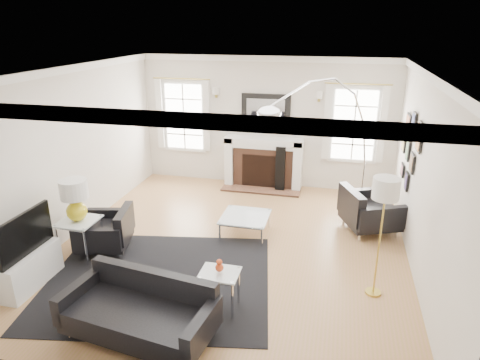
% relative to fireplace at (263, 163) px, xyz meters
% --- Properties ---
extents(floor, '(6.00, 6.00, 0.00)m').
position_rel_fireplace_xyz_m(floor, '(0.00, -2.79, -0.54)').
color(floor, '#A97F47').
rests_on(floor, ground).
extents(back_wall, '(5.50, 0.04, 2.80)m').
position_rel_fireplace_xyz_m(back_wall, '(0.00, 0.21, 0.86)').
color(back_wall, silver).
rests_on(back_wall, floor).
extents(front_wall, '(5.50, 0.04, 2.80)m').
position_rel_fireplace_xyz_m(front_wall, '(0.00, -5.79, 0.86)').
color(front_wall, silver).
rests_on(front_wall, floor).
extents(left_wall, '(0.04, 6.00, 2.80)m').
position_rel_fireplace_xyz_m(left_wall, '(-2.75, -2.79, 0.86)').
color(left_wall, silver).
rests_on(left_wall, floor).
extents(right_wall, '(0.04, 6.00, 2.80)m').
position_rel_fireplace_xyz_m(right_wall, '(2.75, -2.79, 0.86)').
color(right_wall, silver).
rests_on(right_wall, floor).
extents(ceiling, '(5.50, 6.00, 0.02)m').
position_rel_fireplace_xyz_m(ceiling, '(0.00, -2.79, 2.26)').
color(ceiling, white).
rests_on(ceiling, back_wall).
extents(crown_molding, '(5.50, 6.00, 0.12)m').
position_rel_fireplace_xyz_m(crown_molding, '(0.00, -2.79, 2.20)').
color(crown_molding, white).
rests_on(crown_molding, back_wall).
extents(fireplace, '(1.70, 0.69, 1.11)m').
position_rel_fireplace_xyz_m(fireplace, '(0.00, 0.00, 0.00)').
color(fireplace, white).
rests_on(fireplace, floor).
extents(mantel_mirror, '(1.05, 0.07, 0.75)m').
position_rel_fireplace_xyz_m(mantel_mirror, '(0.00, 0.16, 1.11)').
color(mantel_mirror, black).
rests_on(mantel_mirror, back_wall).
extents(window_left, '(1.24, 0.15, 1.62)m').
position_rel_fireplace_xyz_m(window_left, '(-1.85, 0.16, 0.92)').
color(window_left, white).
rests_on(window_left, back_wall).
extents(window_right, '(1.24, 0.15, 1.62)m').
position_rel_fireplace_xyz_m(window_right, '(1.85, 0.16, 0.92)').
color(window_right, white).
rests_on(window_right, back_wall).
extents(gallery_wall, '(0.04, 1.73, 1.29)m').
position_rel_fireplace_xyz_m(gallery_wall, '(2.72, -1.50, 0.99)').
color(gallery_wall, black).
rests_on(gallery_wall, right_wall).
extents(tv_unit, '(0.35, 1.00, 1.09)m').
position_rel_fireplace_xyz_m(tv_unit, '(-2.44, -4.49, -0.21)').
color(tv_unit, white).
rests_on(tv_unit, floor).
extents(area_rug, '(3.50, 3.08, 0.01)m').
position_rel_fireplace_xyz_m(area_rug, '(-0.78, -3.97, -0.54)').
color(area_rug, black).
rests_on(area_rug, floor).
extents(sofa, '(1.86, 1.05, 0.58)m').
position_rel_fireplace_xyz_m(sofa, '(-0.50, -5.06, -0.23)').
color(sofa, black).
rests_on(sofa, floor).
extents(armchair_left, '(0.93, 1.00, 0.58)m').
position_rel_fireplace_xyz_m(armchair_left, '(-1.89, -3.34, -0.22)').
color(armchair_left, black).
rests_on(armchair_left, floor).
extents(armchair_right, '(1.15, 1.21, 0.65)m').
position_rel_fireplace_xyz_m(armchair_right, '(2.14, -1.70, -0.18)').
color(armchair_right, black).
rests_on(armchair_right, floor).
extents(coffee_table, '(0.79, 0.79, 0.35)m').
position_rel_fireplace_xyz_m(coffee_table, '(0.12, -2.34, -0.22)').
color(coffee_table, silver).
rests_on(coffee_table, floor).
extents(side_table_left, '(0.56, 0.56, 0.61)m').
position_rel_fireplace_xyz_m(side_table_left, '(-2.20, -3.62, -0.04)').
color(side_table_left, silver).
rests_on(side_table_left, floor).
extents(nesting_table, '(0.49, 0.41, 0.53)m').
position_rel_fireplace_xyz_m(nesting_table, '(0.25, -4.40, -0.12)').
color(nesting_table, silver).
rests_on(nesting_table, floor).
extents(gourd_lamp, '(0.41, 0.41, 0.65)m').
position_rel_fireplace_xyz_m(gourd_lamp, '(-2.20, -3.62, 0.45)').
color(gourd_lamp, yellow).
rests_on(gourd_lamp, side_table_left).
extents(orange_vase, '(0.10, 0.10, 0.17)m').
position_rel_fireplace_xyz_m(orange_vase, '(0.25, -4.40, 0.09)').
color(orange_vase, '#CE431A').
rests_on(orange_vase, nesting_table).
extents(arc_floor_lamp, '(1.90, 1.76, 2.69)m').
position_rel_fireplace_xyz_m(arc_floor_lamp, '(1.27, -1.67, 0.91)').
color(arc_floor_lamp, silver).
rests_on(arc_floor_lamp, floor).
extents(stick_floor_lamp, '(0.34, 0.34, 1.66)m').
position_rel_fireplace_xyz_m(stick_floor_lamp, '(2.17, -3.60, 0.89)').
color(stick_floor_lamp, gold).
rests_on(stick_floor_lamp, floor).
extents(speaker_tower, '(0.20, 0.20, 0.99)m').
position_rel_fireplace_xyz_m(speaker_tower, '(0.40, -0.14, -0.05)').
color(speaker_tower, black).
rests_on(speaker_tower, floor).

